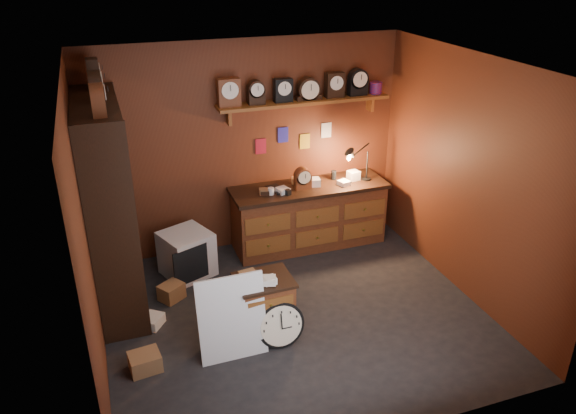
% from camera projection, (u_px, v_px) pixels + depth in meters
% --- Properties ---
extents(floor, '(4.00, 4.00, 0.00)m').
position_uv_depth(floor, '(296.00, 316.00, 6.14)').
color(floor, black).
rests_on(floor, ground).
extents(room_shell, '(4.02, 3.62, 2.71)m').
position_uv_depth(room_shell, '(298.00, 165.00, 5.52)').
color(room_shell, '#5B2915').
rests_on(room_shell, ground).
extents(shelving_unit, '(0.47, 1.60, 2.58)m').
position_uv_depth(shelving_unit, '(105.00, 199.00, 5.91)').
color(shelving_unit, black).
rests_on(shelving_unit, ground).
extents(workbench, '(2.05, 0.66, 1.36)m').
position_uv_depth(workbench, '(309.00, 212.00, 7.42)').
color(workbench, brown).
rests_on(workbench, ground).
extents(low_cabinet, '(0.58, 0.50, 0.74)m').
position_uv_depth(low_cabinet, '(264.00, 303.00, 5.74)').
color(low_cabinet, brown).
rests_on(low_cabinet, ground).
extents(big_round_clock, '(0.49, 0.16, 0.49)m').
position_uv_depth(big_round_clock, '(280.00, 325.00, 5.60)').
color(big_round_clock, black).
rests_on(big_round_clock, ground).
extents(white_panel, '(0.67, 0.19, 0.88)m').
position_uv_depth(white_panel, '(234.00, 354.00, 5.57)').
color(white_panel, silver).
rests_on(white_panel, ground).
extents(mini_fridge, '(0.70, 0.72, 0.56)m').
position_uv_depth(mini_fridge, '(187.00, 254.00, 6.81)').
color(mini_fridge, silver).
rests_on(mini_fridge, ground).
extents(floor_box_a, '(0.31, 0.27, 0.18)m').
position_uv_depth(floor_box_a, '(145.00, 362.00, 5.33)').
color(floor_box_a, olive).
rests_on(floor_box_a, ground).
extents(floor_box_b, '(0.29, 0.29, 0.11)m').
position_uv_depth(floor_box_b, '(153.00, 321.00, 5.96)').
color(floor_box_b, white).
rests_on(floor_box_b, ground).
extents(floor_box_c, '(0.33, 0.32, 0.19)m').
position_uv_depth(floor_box_c, '(171.00, 292.00, 6.39)').
color(floor_box_c, olive).
rests_on(floor_box_c, ground).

